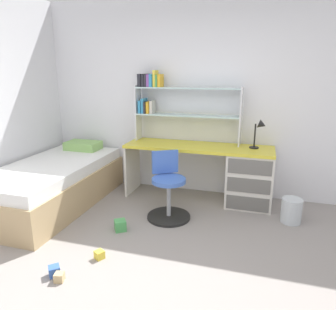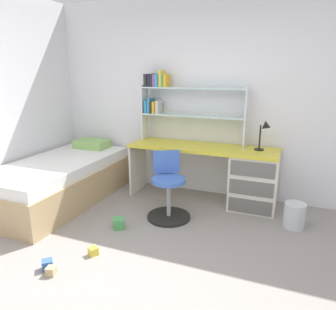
# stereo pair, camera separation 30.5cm
# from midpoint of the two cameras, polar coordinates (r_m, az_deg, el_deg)

# --- Properties ---
(ground_plane) EXTENTS (5.80, 5.43, 0.02)m
(ground_plane) POSITION_cam_midpoint_polar(r_m,az_deg,el_deg) (2.80, -0.71, -22.97)
(ground_plane) COLOR gray
(room_shell) EXTENTS (5.80, 5.43, 2.70)m
(room_shell) POSITION_cam_midpoint_polar(r_m,az_deg,el_deg) (3.80, -10.60, 9.32)
(room_shell) COLOR silver
(room_shell) RESTS_ON ground_plane
(desk) EXTENTS (1.96, 0.57, 0.75)m
(desk) POSITION_cam_midpoint_polar(r_m,az_deg,el_deg) (4.17, 15.15, -3.60)
(desk) COLOR gold
(desk) RESTS_ON ground_plane
(bookshelf_hutch) EXTENTS (1.46, 0.22, 0.97)m
(bookshelf_hutch) POSITION_cam_midpoint_polar(r_m,az_deg,el_deg) (4.34, 3.66, 10.02)
(bookshelf_hutch) COLOR silver
(bookshelf_hutch) RESTS_ON desk
(desk_lamp) EXTENTS (0.20, 0.17, 0.38)m
(desk_lamp) POSITION_cam_midpoint_polar(r_m,az_deg,el_deg) (4.04, 19.44, 4.14)
(desk_lamp) COLOR black
(desk_lamp) RESTS_ON desk
(swivel_chair) EXTENTS (0.52, 0.52, 0.79)m
(swivel_chair) POSITION_cam_midpoint_polar(r_m,az_deg,el_deg) (3.74, 2.41, -6.89)
(swivel_chair) COLOR black
(swivel_chair) RESTS_ON ground_plane
(bed_platform) EXTENTS (1.05, 2.06, 0.68)m
(bed_platform) POSITION_cam_midpoint_polar(r_m,az_deg,el_deg) (4.43, -17.31, -4.46)
(bed_platform) COLOR tan
(bed_platform) RESTS_ON ground_plane
(waste_bin) EXTENTS (0.24, 0.24, 0.29)m
(waste_bin) POSITION_cam_midpoint_polar(r_m,az_deg,el_deg) (3.90, 24.23, -10.07)
(waste_bin) COLOR silver
(waste_bin) RESTS_ON ground_plane
(toy_block_yellow_0) EXTENTS (0.11, 0.11, 0.08)m
(toy_block_yellow_0) POSITION_cam_midpoint_polar(r_m,az_deg,el_deg) (3.18, -10.75, -16.94)
(toy_block_yellow_0) COLOR gold
(toy_block_yellow_0) RESTS_ON ground_plane
(toy_block_green_1) EXTENTS (0.17, 0.17, 0.12)m
(toy_block_green_1) POSITION_cam_midpoint_polar(r_m,az_deg,el_deg) (3.60, -6.58, -12.34)
(toy_block_green_1) COLOR #479E51
(toy_block_green_1) RESTS_ON ground_plane
(toy_block_natural_2) EXTENTS (0.09, 0.09, 0.08)m
(toy_block_natural_2) POSITION_cam_midpoint_polar(r_m,az_deg,el_deg) (3.01, -17.76, -19.59)
(toy_block_natural_2) COLOR tan
(toy_block_natural_2) RESTS_ON ground_plane
(toy_block_blue_3) EXTENTS (0.13, 0.13, 0.09)m
(toy_block_blue_3) POSITION_cam_midpoint_polar(r_m,az_deg,el_deg) (3.08, -18.44, -18.55)
(toy_block_blue_3) COLOR #3860B7
(toy_block_blue_3) RESTS_ON ground_plane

